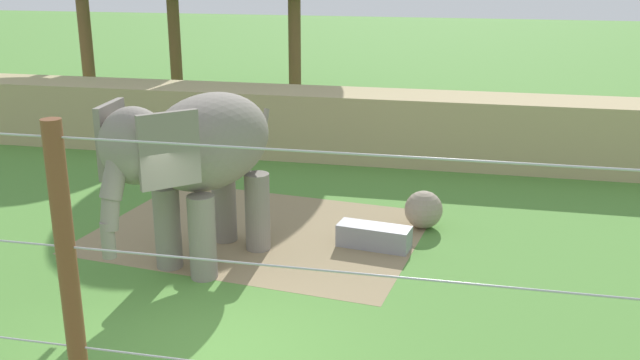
% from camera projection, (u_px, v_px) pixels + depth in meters
% --- Properties ---
extents(ground_plane, '(120.00, 120.00, 0.00)m').
position_uv_depth(ground_plane, '(210.00, 347.00, 10.24)').
color(ground_plane, '#518938').
extents(dirt_patch, '(6.93, 5.48, 0.01)m').
position_uv_depth(dirt_patch, '(259.00, 231.00, 14.56)').
color(dirt_patch, '#937F5B').
rests_on(dirt_patch, ground).
extents(embankment_wall, '(36.00, 1.80, 1.83)m').
position_uv_depth(embankment_wall, '(345.00, 125.00, 19.79)').
color(embankment_wall, tan).
rests_on(embankment_wall, ground).
extents(elephant, '(2.56, 4.04, 3.15)m').
position_uv_depth(elephant, '(198.00, 153.00, 12.44)').
color(elephant, gray).
rests_on(elephant, ground).
extents(enrichment_ball, '(0.78, 0.78, 0.78)m').
position_uv_depth(enrichment_ball, '(424.00, 210.00, 14.67)').
color(enrichment_ball, gray).
rests_on(enrichment_ball, ground).
extents(cable_fence, '(11.07, 0.18, 4.00)m').
position_uv_depth(cable_fence, '(82.00, 324.00, 6.78)').
color(cable_fence, brown).
rests_on(cable_fence, ground).
extents(feed_trough, '(1.46, 0.70, 0.44)m').
position_uv_depth(feed_trough, '(374.00, 236.00, 13.72)').
color(feed_trough, gray).
rests_on(feed_trough, ground).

